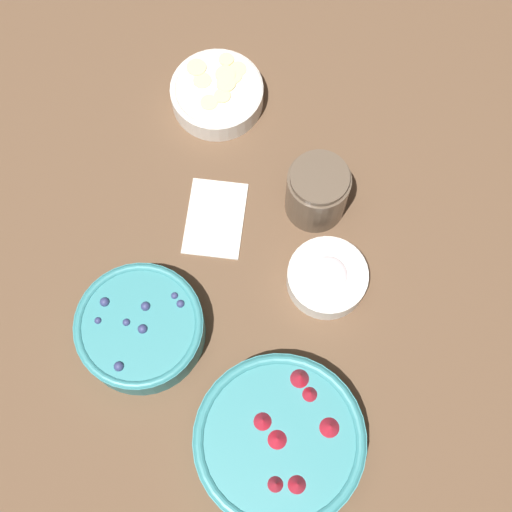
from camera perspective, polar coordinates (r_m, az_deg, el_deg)
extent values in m
plane|color=brown|center=(1.11, -2.58, -0.75)|extent=(4.00, 4.00, 0.00)
cylinder|color=teal|center=(1.02, 1.86, -14.61)|extent=(0.24, 0.24, 0.06)
torus|color=teal|center=(1.00, 1.90, -14.50)|extent=(0.24, 0.24, 0.02)
cylinder|color=#B21928|center=(1.01, 1.88, -14.54)|extent=(0.19, 0.19, 0.02)
cone|color=#B21928|center=(0.98, 3.32, -17.78)|extent=(0.04, 0.04, 0.03)
cone|color=#B21928|center=(0.99, 0.53, -13.05)|extent=(0.04, 0.04, 0.02)
cone|color=#B21928|center=(1.00, 3.54, -9.66)|extent=(0.04, 0.04, 0.03)
cone|color=#B21928|center=(0.99, 1.72, -14.45)|extent=(0.04, 0.04, 0.02)
cone|color=#B21928|center=(0.99, 5.94, -13.45)|extent=(0.04, 0.04, 0.02)
cone|color=#B21928|center=(0.98, 1.58, -17.78)|extent=(0.03, 0.03, 0.03)
cone|color=#B21928|center=(1.00, 4.35, -10.92)|extent=(0.04, 0.04, 0.02)
cylinder|color=teal|center=(1.06, -9.19, -5.77)|extent=(0.19, 0.19, 0.05)
torus|color=teal|center=(1.04, -9.39, -5.46)|extent=(0.19, 0.19, 0.01)
cylinder|color=navy|center=(1.05, -9.32, -5.57)|extent=(0.15, 0.15, 0.02)
sphere|color=navy|center=(1.05, -12.02, -3.62)|extent=(0.01, 0.01, 0.01)
sphere|color=navy|center=(1.04, -6.06, -3.82)|extent=(0.01, 0.01, 0.01)
sphere|color=navy|center=(1.04, -10.33, -5.25)|extent=(0.01, 0.01, 0.01)
sphere|color=navy|center=(1.03, -10.93, -8.67)|extent=(0.01, 0.01, 0.01)
sphere|color=navy|center=(1.05, -12.53, -5.07)|extent=(0.01, 0.01, 0.01)
sphere|color=navy|center=(1.03, -9.07, -5.79)|extent=(0.01, 0.01, 0.01)
sphere|color=navy|center=(1.04, -8.83, -4.00)|extent=(0.01, 0.01, 0.01)
sphere|color=navy|center=(1.04, -6.53, -3.18)|extent=(0.01, 0.01, 0.01)
cylinder|color=silver|center=(1.22, -3.12, 12.74)|extent=(0.15, 0.15, 0.04)
torus|color=silver|center=(1.20, -3.16, 13.19)|extent=(0.15, 0.15, 0.01)
cylinder|color=beige|center=(1.21, -3.15, 13.03)|extent=(0.12, 0.12, 0.01)
cylinder|color=beige|center=(1.19, -2.71, 12.65)|extent=(0.03, 0.03, 0.01)
cylinder|color=beige|center=(1.22, -1.45, 14.71)|extent=(0.03, 0.03, 0.00)
cylinder|color=beige|center=(1.21, -2.46, 14.28)|extent=(0.03, 0.03, 0.01)
cylinder|color=beige|center=(1.19, -3.78, 12.13)|extent=(0.03, 0.03, 0.00)
cylinder|color=beige|center=(1.20, -2.41, 13.60)|extent=(0.03, 0.03, 0.01)
cylinder|color=beige|center=(1.21, -4.31, 13.80)|extent=(0.03, 0.03, 0.00)
cylinder|color=beige|center=(1.23, -2.38, 15.41)|extent=(0.03, 0.03, 0.01)
cylinder|color=beige|center=(1.22, -4.78, 14.78)|extent=(0.03, 0.03, 0.01)
cylinder|color=beige|center=(1.21, -1.92, 14.21)|extent=(0.03, 0.03, 0.01)
cylinder|color=white|center=(1.08, 5.70, -1.77)|extent=(0.12, 0.12, 0.04)
torus|color=white|center=(1.07, 5.79, -1.49)|extent=(0.12, 0.12, 0.01)
cylinder|color=silver|center=(1.07, 5.76, -1.58)|extent=(0.10, 0.10, 0.01)
ellipsoid|color=silver|center=(1.07, 5.79, -1.49)|extent=(0.06, 0.06, 0.03)
cylinder|color=brown|center=(1.10, 4.90, 5.07)|extent=(0.10, 0.10, 0.10)
cylinder|color=#3D2316|center=(1.11, 4.87, 4.90)|extent=(0.08, 0.08, 0.07)
cylinder|color=brown|center=(1.05, 5.13, 6.26)|extent=(0.09, 0.09, 0.01)
cube|color=silver|center=(1.13, -3.28, 3.06)|extent=(0.15, 0.12, 0.01)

